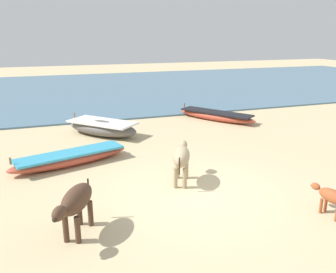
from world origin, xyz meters
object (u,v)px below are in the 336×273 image
at_px(fishing_boat_3, 103,128).
at_px(cow_second_adult_dun, 181,157).
at_px(cow_adult_dark, 76,202).
at_px(calf_far_rust, 331,197).
at_px(fishing_boat_1, 71,158).
at_px(fishing_boat_5, 216,116).

distance_m(fishing_boat_3, cow_second_adult_dun, 5.52).
bearing_deg(fishing_boat_3, cow_adult_dark, 124.07).
distance_m(fishing_boat_3, calf_far_rust, 8.96).
relative_size(fishing_boat_3, cow_second_adult_dun, 2.09).
bearing_deg(cow_adult_dark, fishing_boat_3, -164.06).
distance_m(calf_far_rust, cow_second_adult_dun, 3.73).
bearing_deg(cow_adult_dark, fishing_boat_1, -153.50).
bearing_deg(fishing_boat_5, fishing_boat_3, 64.13).
height_order(fishing_boat_3, fishing_boat_5, fishing_boat_3).
distance_m(fishing_boat_5, cow_adult_dark, 10.58).
distance_m(fishing_boat_1, cow_second_adult_dun, 3.65).
height_order(cow_adult_dark, cow_second_adult_dun, same).
relative_size(fishing_boat_1, fishing_boat_3, 1.23).
height_order(fishing_boat_1, cow_second_adult_dun, cow_second_adult_dun).
height_order(fishing_boat_1, calf_far_rust, calf_far_rust).
xyz_separation_m(fishing_boat_1, cow_second_adult_dun, (2.73, -2.37, 0.51)).
height_order(fishing_boat_3, cow_second_adult_dun, cow_second_adult_dun).
bearing_deg(fishing_boat_1, cow_adult_dark, 70.92).
bearing_deg(fishing_boat_3, cow_second_adult_dun, 150.48).
relative_size(fishing_boat_5, cow_adult_dark, 2.56).
bearing_deg(fishing_boat_1, calf_far_rust, 118.49).
xyz_separation_m(fishing_boat_3, fishing_boat_5, (5.44, 0.75, -0.09)).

